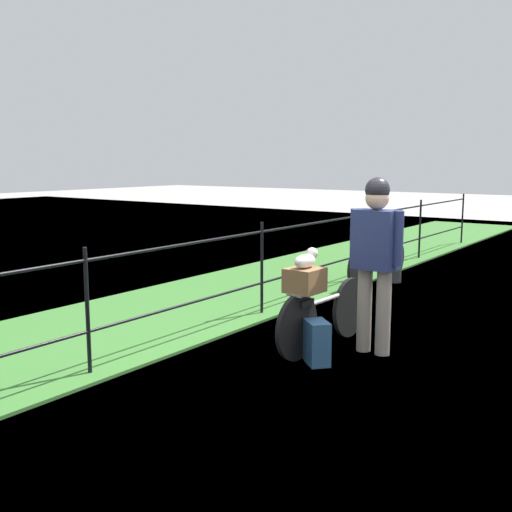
% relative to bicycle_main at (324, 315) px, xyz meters
% --- Properties ---
extents(ground_plane, '(60.00, 60.00, 0.00)m').
position_rel_bicycle_main_xyz_m(ground_plane, '(-0.58, -0.63, -0.33)').
color(ground_plane, '#9E9993').
extents(grass_strip, '(27.00, 2.40, 0.03)m').
position_rel_bicycle_main_xyz_m(grass_strip, '(-0.58, 2.23, -0.32)').
color(grass_strip, '#38702D').
rests_on(grass_strip, ground).
extents(iron_fence, '(18.04, 0.04, 1.12)m').
position_rel_bicycle_main_xyz_m(iron_fence, '(-0.58, 1.25, 0.33)').
color(iron_fence, black).
rests_on(iron_fence, ground).
extents(bicycle_main, '(1.61, 0.17, 0.63)m').
position_rel_bicycle_main_xyz_m(bicycle_main, '(0.00, 0.00, 0.00)').
color(bicycle_main, black).
rests_on(bicycle_main, ground).
extents(wooden_crate, '(0.34, 0.31, 0.23)m').
position_rel_bicycle_main_xyz_m(wooden_crate, '(-0.35, 0.01, 0.41)').
color(wooden_crate, brown).
rests_on(wooden_crate, bicycle_main).
extents(terrier_dog, '(0.32, 0.15, 0.18)m').
position_rel_bicycle_main_xyz_m(terrier_dog, '(-0.33, 0.01, 0.60)').
color(terrier_dog, silver).
rests_on(terrier_dog, wooden_crate).
extents(cyclist_person, '(0.28, 0.54, 1.68)m').
position_rel_bicycle_main_xyz_m(cyclist_person, '(0.15, -0.46, 0.67)').
color(cyclist_person, gray).
rests_on(cyclist_person, ground).
extents(backpack_on_paving, '(0.32, 0.33, 0.40)m').
position_rel_bicycle_main_xyz_m(backpack_on_paving, '(-0.45, -0.18, -0.13)').
color(backpack_on_paving, '#28517A').
rests_on(backpack_on_paving, ground).
extents(mooring_bollard, '(0.20, 0.20, 0.39)m').
position_rel_bicycle_main_xyz_m(mooring_bollard, '(3.52, 0.75, -0.14)').
color(mooring_bollard, '#38383D').
rests_on(mooring_bollard, ground).
extents(bicycle_parked, '(1.76, 0.17, 0.68)m').
position_rel_bicycle_main_xyz_m(bicycle_parked, '(3.10, 0.85, 0.03)').
color(bicycle_parked, black).
rests_on(bicycle_parked, ground).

